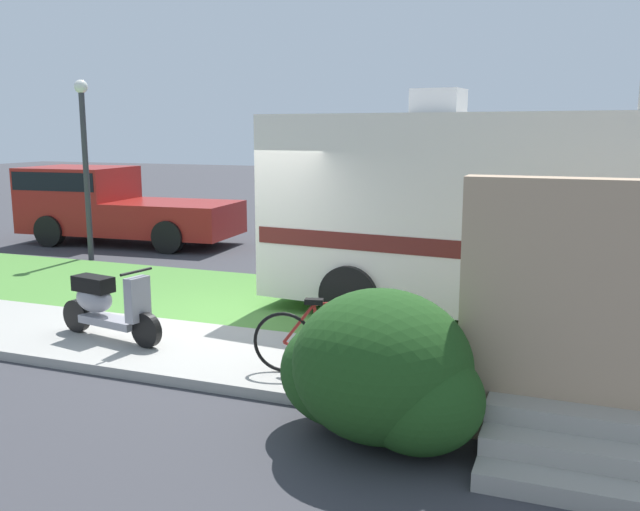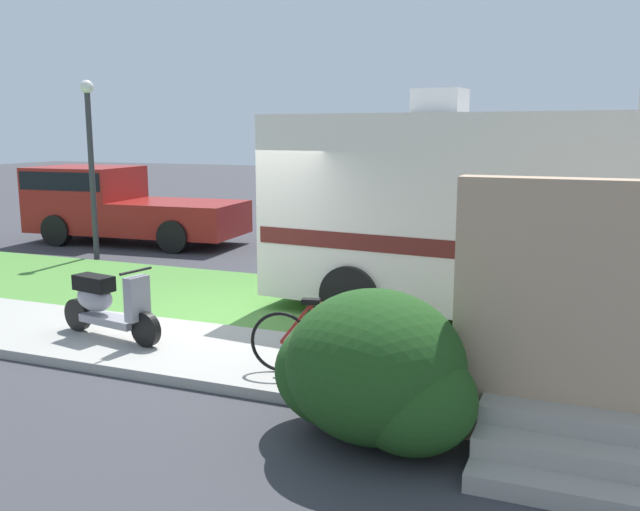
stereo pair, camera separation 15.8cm
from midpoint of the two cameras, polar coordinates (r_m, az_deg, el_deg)
The scene contains 12 objects.
ground_plane at distance 10.01m, azimuth -8.55°, elevation -5.98°, with size 80.00×80.00×0.00m, color #38383D.
sidewalk at distance 9.01m, azimuth -12.34°, elevation -7.56°, with size 24.00×2.00×0.12m.
grass_strip at distance 11.27m, azimuth -4.80°, elevation -3.82°, with size 24.00×3.40×0.08m.
motorhome_rv at distance 10.14m, azimuth 15.26°, elevation 3.65°, with size 7.11×3.04×3.52m.
scooter at distance 9.37m, azimuth -17.75°, elevation -3.86°, with size 1.72×0.60×0.97m.
bicycle at distance 7.64m, azimuth 0.34°, elevation -7.08°, with size 1.73×0.56×0.90m.
pickup_truck_near at distance 17.94m, azimuth -17.21°, elevation 4.15°, with size 5.46×2.40×1.87m.
pickup_truck_far at distance 17.72m, azimuth 12.39°, elevation 4.08°, with size 5.73×2.38×1.72m.
porch_steps at distance 6.31m, azimuth 19.69°, elevation -7.14°, with size 2.00×1.26×2.40m.
bush_by_porch at distance 6.27m, azimuth 4.18°, elevation -9.68°, with size 1.95×1.46×1.38m.
bottle_green at distance 8.11m, azimuth 21.44°, elevation -8.90°, with size 0.08×0.08×0.24m.
street_lamp_post at distance 15.57m, azimuth -19.13°, elevation 8.16°, with size 0.28×0.28×3.81m.
Camera 1 is at (4.71, -8.36, 2.80)m, focal length 38.74 mm.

